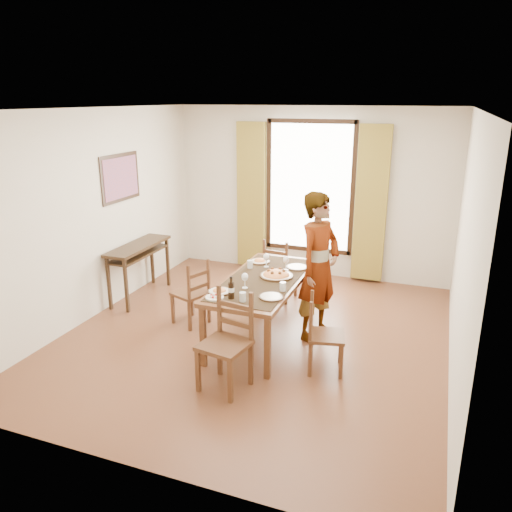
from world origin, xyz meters
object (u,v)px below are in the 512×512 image
(man, at_px, (319,267))
(pasta_platter, at_px, (276,273))
(dining_table, at_px, (264,284))
(console_table, at_px, (139,252))

(man, bearing_deg, pasta_platter, 126.76)
(dining_table, relative_size, pasta_platter, 4.81)
(console_table, height_order, dining_table, console_table)
(man, bearing_deg, dining_table, 133.13)
(man, xyz_separation_m, pasta_platter, (-0.49, -0.13, -0.09))
(dining_table, distance_m, pasta_platter, 0.20)
(dining_table, bearing_deg, pasta_platter, 41.38)
(console_table, height_order, man, man)
(console_table, xyz_separation_m, man, (2.73, -0.33, 0.21))
(console_table, distance_m, man, 2.76)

